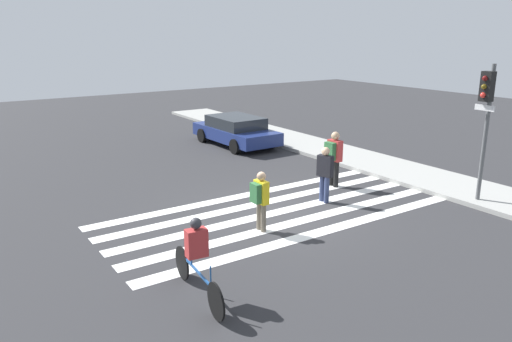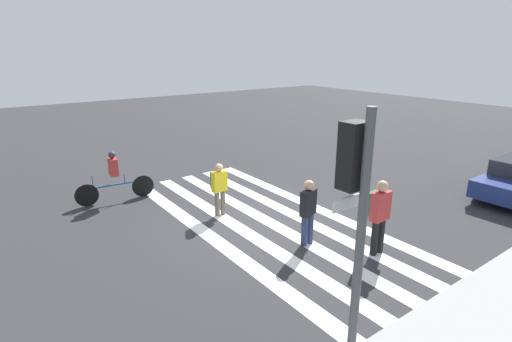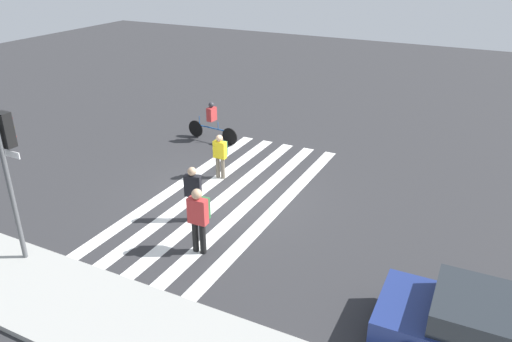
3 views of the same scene
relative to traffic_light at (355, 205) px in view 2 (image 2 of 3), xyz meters
name	(u,v)px [view 2 (image 2 of 3)]	position (x,y,z in m)	size (l,w,h in m)	color
ground_plane	(266,220)	(-2.74, -5.35, -2.89)	(60.00, 60.00, 0.00)	#2D2D30
sidewalk_curb	(494,342)	(-2.74, 0.90, -2.82)	(36.00, 2.50, 0.14)	#9E9E99
crosswalk_stripes	(266,220)	(-2.74, -5.35, -2.89)	(4.04, 10.00, 0.01)	white
traffic_light	(355,205)	(0.00, 0.00, 0.00)	(0.60, 0.50, 4.13)	#515456
pedestrian_child_with_backpack	(379,211)	(-3.73, -2.30, -1.81)	(0.52, 0.44, 1.85)	black
pedestrian_adult_tall_backpack	(308,209)	(-2.69, -3.59, -1.93)	(0.51, 0.34, 1.70)	navy
pedestrian_adult_blue_shirt	(219,185)	(-1.88, -6.48, -1.97)	(0.44, 0.37, 1.58)	#6B6051
cyclist_far_lane	(114,175)	(0.24, -9.38, -2.02)	(2.45, 0.42, 1.65)	black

